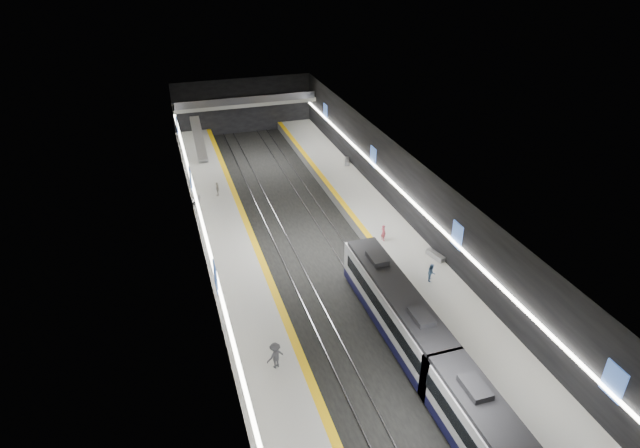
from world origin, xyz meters
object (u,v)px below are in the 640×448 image
object	(u,v)px
bench_right_near	(435,256)
passenger_right_b	(432,272)
bench_left_far	(197,200)
passenger_left_b	(275,356)
bench_right_far	(347,161)
escalator	(199,139)
passenger_right_a	(383,233)
train	(442,373)
passenger_left_a	(217,189)

from	to	relation	value
bench_right_near	passenger_right_b	size ratio (longest dim) A/B	1.28
bench_left_far	passenger_left_b	world-z (taller)	passenger_left_b
bench_right_far	passenger_right_b	size ratio (longest dim) A/B	1.23
escalator	bench_left_far	distance (m)	14.34
bench_right_far	passenger_left_b	size ratio (longest dim) A/B	0.98
escalator	passenger_left_b	world-z (taller)	escalator
escalator	passenger_right_b	bearing A→B (deg)	-66.66
passenger_right_a	passenger_left_b	size ratio (longest dim) A/B	0.81
escalator	passenger_right_a	xyz separation A→B (m)	(13.78, -27.58, -1.10)
escalator	passenger_right_b	world-z (taller)	escalator
passenger_right_b	bench_left_far	bearing A→B (deg)	70.61
train	passenger_right_a	xyz separation A→B (m)	(3.78, 17.91, -0.40)
passenger_right_a	passenger_left_b	xyz separation A→B (m)	(-13.43, -13.02, 0.19)
passenger_left_a	passenger_left_b	bearing A→B (deg)	8.69
train	passenger_left_a	size ratio (longest dim) A/B	18.32
escalator	bench_left_far	bearing A→B (deg)	-98.07
train	passenger_left_b	distance (m)	10.82
bench_right_far	passenger_right_a	bearing A→B (deg)	-80.46
escalator	bench_right_far	distance (m)	19.30
train	bench_right_near	size ratio (longest dim) A/B	14.43
bench_left_far	bench_right_far	bearing A→B (deg)	32.14
escalator	passenger_left_a	bearing A→B (deg)	-88.33
bench_left_far	passenger_left_a	world-z (taller)	passenger_left_a
train	bench_right_far	xyz separation A→B (m)	(7.00, 36.51, -0.96)
escalator	passenger_left_b	size ratio (longest dim) A/B	4.04
bench_right_far	passenger_left_a	size ratio (longest dim) A/B	1.22
bench_left_far	passenger_left_b	xyz separation A→B (m)	(2.35, -26.50, 0.78)
bench_left_far	passenger_left_a	distance (m)	2.58
train	passenger_right_b	xyz separation A→B (m)	(4.99, 10.75, -0.41)
passenger_right_a	escalator	bearing A→B (deg)	13.99
train	passenger_right_b	bearing A→B (deg)	65.12
train	passenger_left_a	bearing A→B (deg)	106.64
passenger_left_a	passenger_right_b	bearing A→B (deg)	43.06
escalator	passenger_left_a	size ratio (longest dim) A/B	5.04
passenger_right_b	train	bearing A→B (deg)	-173.74
passenger_right_b	passenger_left_a	world-z (taller)	passenger_left_a
train	bench_right_near	distance (m)	15.42
train	bench_left_far	bearing A→B (deg)	110.92
passenger_left_a	bench_right_near	bearing A→B (deg)	50.76
bench_right_far	passenger_left_a	bearing A→B (deg)	-145.96
bench_right_near	passenger_left_b	size ratio (longest dim) A/B	1.02
passenger_right_a	passenger_left_a	bearing A→B (deg)	30.66
bench_left_far	bench_right_far	distance (m)	19.68
escalator	bench_left_far	xyz separation A→B (m)	(-2.00, -14.10, -1.69)
bench_right_near	passenger_left_b	world-z (taller)	passenger_left_b
passenger_right_a	passenger_left_a	size ratio (longest dim) A/B	1.01
train	escalator	distance (m)	46.58
bench_left_far	bench_right_near	bearing A→B (deg)	-25.90
bench_right_far	passenger_left_a	xyz separation A→B (m)	(-16.61, -4.35, 0.56)
bench_right_near	passenger_left_a	xyz separation A→B (m)	(-16.61, 18.46, 0.55)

